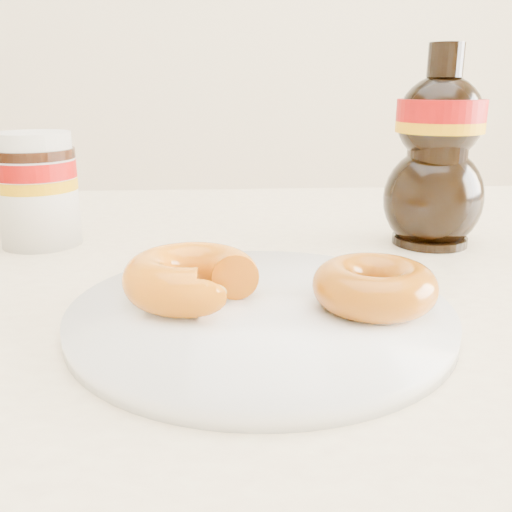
{
  "coord_description": "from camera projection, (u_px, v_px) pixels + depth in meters",
  "views": [
    {
      "loc": [
        0.01,
        -0.37,
        0.92
      ],
      "look_at": [
        0.03,
        0.06,
        0.79
      ],
      "focal_mm": 40.0,
      "sensor_mm": 36.0,
      "label": 1
    }
  ],
  "objects": [
    {
      "name": "dining_table",
      "position": [
        218.0,
        369.0,
        0.52
      ],
      "size": [
        1.4,
        0.9,
        0.75
      ],
      "color": "#FFEFC2",
      "rests_on": "ground"
    },
    {
      "name": "plate",
      "position": [
        260.0,
        313.0,
        0.41
      ],
      "size": [
        0.27,
        0.27,
        0.01
      ],
      "color": "white",
      "rests_on": "dining_table"
    },
    {
      "name": "donut_bitten",
      "position": [
        191.0,
        277.0,
        0.41
      ],
      "size": [
        0.1,
        0.1,
        0.03
      ],
      "primitive_type": "torus",
      "rotation": [
        0.0,
        0.0,
        -0.01
      ],
      "color": "#D1590B",
      "rests_on": "plate"
    },
    {
      "name": "donut_whole",
      "position": [
        374.0,
        286.0,
        0.4
      ],
      "size": [
        0.11,
        0.11,
        0.03
      ],
      "primitive_type": "torus",
      "rotation": [
        0.0,
        0.0,
        0.36
      ],
      "color": "#A1460A",
      "rests_on": "plate"
    },
    {
      "name": "nutella_jar",
      "position": [
        37.0,
        185.0,
        0.59
      ],
      "size": [
        0.08,
        0.08,
        0.12
      ],
      "rotation": [
        0.0,
        0.0,
        0.05
      ],
      "color": "white",
      "rests_on": "dining_table"
    },
    {
      "name": "syrup_bottle",
      "position": [
        438.0,
        148.0,
        0.58
      ],
      "size": [
        0.11,
        0.1,
        0.2
      ],
      "primitive_type": null,
      "rotation": [
        0.0,
        0.0,
        0.09
      ],
      "color": "black",
      "rests_on": "dining_table"
    }
  ]
}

